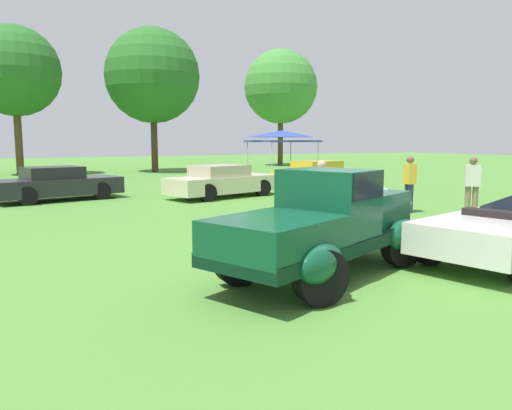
{
  "coord_description": "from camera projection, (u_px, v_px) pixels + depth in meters",
  "views": [
    {
      "loc": [
        -4.85,
        -6.2,
        2.16
      ],
      "look_at": [
        -0.95,
        1.42,
        1.03
      ],
      "focal_mm": 34.63,
      "sensor_mm": 36.0,
      "label": 1
    }
  ],
  "objects": [
    {
      "name": "ground_plane",
      "position": [
        348.0,
        275.0,
        7.95
      ],
      "size": [
        120.0,
        120.0,
        0.0
      ],
      "primitive_type": "plane",
      "color": "#4C8433"
    },
    {
      "name": "feature_pickup_truck",
      "position": [
        325.0,
        222.0,
        7.8
      ],
      "size": [
        4.55,
        3.06,
        1.7
      ],
      "color": "black",
      "rests_on": "ground_plane"
    },
    {
      "name": "neighbor_convertible",
      "position": [
        510.0,
        228.0,
        8.88
      ],
      "size": [
        4.55,
        2.71,
        1.4
      ],
      "color": "silver",
      "rests_on": "ground_plane"
    },
    {
      "name": "show_car_charcoal",
      "position": [
        57.0,
        184.0,
        17.69
      ],
      "size": [
        4.58,
        2.67,
        1.22
      ],
      "color": "#28282D",
      "rests_on": "ground_plane"
    },
    {
      "name": "show_car_cream",
      "position": [
        223.0,
        181.0,
        18.74
      ],
      "size": [
        4.75,
        2.83,
        1.22
      ],
      "color": "beige",
      "rests_on": "ground_plane"
    },
    {
      "name": "show_car_yellow",
      "position": [
        320.0,
        174.0,
        22.65
      ],
      "size": [
        4.77,
        2.49,
        1.22
      ],
      "color": "yellow",
      "rests_on": "ground_plane"
    },
    {
      "name": "spectator_between_cars",
      "position": [
        409.0,
        182.0,
        14.72
      ],
      "size": [
        0.34,
        0.45,
        1.69
      ],
      "color": "#283351",
      "rests_on": "ground_plane"
    },
    {
      "name": "spectator_by_row",
      "position": [
        321.0,
        193.0,
        11.75
      ],
      "size": [
        0.47,
        0.42,
        1.69
      ],
      "color": "#9E998E",
      "rests_on": "ground_plane"
    },
    {
      "name": "spectator_far_side",
      "position": [
        472.0,
        184.0,
        13.97
      ],
      "size": [
        0.46,
        0.44,
        1.69
      ],
      "color": "#7F7056",
      "rests_on": "ground_plane"
    },
    {
      "name": "canopy_tent_center_field",
      "position": [
        282.0,
        135.0,
        28.23
      ],
      "size": [
        3.3,
        3.3,
        2.71
      ],
      "color": "#B7B7BC",
      "rests_on": "ground_plane"
    },
    {
      "name": "treeline_mid_left",
      "position": [
        14.0,
        71.0,
        29.83
      ],
      "size": [
        5.45,
        5.45,
        9.05
      ],
      "color": "brown",
      "rests_on": "ground_plane"
    },
    {
      "name": "treeline_center",
      "position": [
        153.0,
        76.0,
        33.06
      ],
      "size": [
        6.32,
        6.32,
        9.61
      ],
      "color": "#47331E",
      "rests_on": "ground_plane"
    },
    {
      "name": "treeline_mid_right",
      "position": [
        281.0,
        87.0,
        41.22
      ],
      "size": [
        6.12,
        6.12,
        9.65
      ],
      "color": "#47331E",
      "rests_on": "ground_plane"
    }
  ]
}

